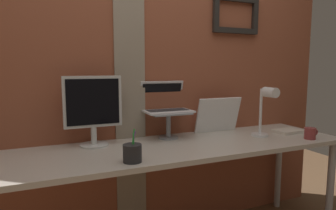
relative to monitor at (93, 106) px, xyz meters
name	(u,v)px	position (x,y,z in m)	size (l,w,h in m)	color
brick_wall_back	(142,56)	(0.38, 0.18, 0.33)	(3.17, 0.16, 2.65)	brown
desk	(174,155)	(0.47, -0.19, -0.32)	(2.39, 0.63, 0.74)	beige
monitor	(93,106)	(0.00, 0.00, 0.00)	(0.36, 0.18, 0.44)	silver
laptop_stand	(168,121)	(0.52, 0.00, -0.13)	(0.28, 0.22, 0.19)	gray
laptop	(165,103)	(0.52, 0.07, -0.01)	(0.33, 0.27, 0.21)	white
whiteboard_panel	(218,115)	(0.95, 0.04, -0.12)	(0.36, 0.02, 0.28)	white
desk_lamp	(266,106)	(1.16, -0.25, -0.03)	(0.12, 0.20, 0.36)	white
pen_cup	(132,153)	(0.13, -0.41, -0.21)	(0.10, 0.10, 0.18)	#262628
coffee_mug	(310,133)	(1.42, -0.41, -0.22)	(0.11, 0.08, 0.08)	maroon
paper_clutter_stack	(288,131)	(1.43, -0.19, -0.24)	(0.20, 0.14, 0.02)	silver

